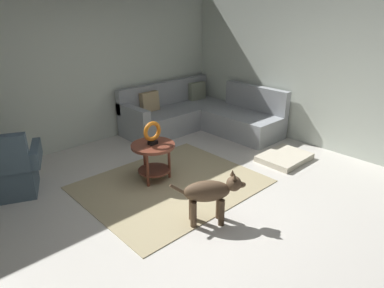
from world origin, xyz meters
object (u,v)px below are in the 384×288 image
armchair (9,172)px  side_table (153,153)px  sectional_couch (200,116)px  dog (211,193)px  dog_toy_ball (209,189)px  torus_sculpture (152,132)px  dog_bed_mat (284,157)px

armchair → side_table: bearing=-7.0°
sectional_couch → side_table: sectional_couch is taller
dog → dog_toy_ball: 0.72m
armchair → side_table: 1.85m
torus_sculpture → dog: 1.30m
armchair → dog_toy_ball: (1.89, -1.73, -0.27)m
sectional_couch → torus_sculpture: size_ratio=6.90×
armchair → sectional_couch: bearing=25.3°
side_table → sectional_couch: bearing=28.7°
dog → dog_toy_ball: bearing=170.7°
armchair → dog_bed_mat: size_ratio=1.22×
armchair → torus_sculpture: (1.59, -0.94, 0.39)m
sectional_couch → side_table: (-1.91, -1.05, 0.13)m
side_table → dog_toy_ball: 0.92m
dog_bed_mat → dog: bearing=-170.4°
side_table → dog: (-0.16, -1.24, -0.04)m
sectional_couch → dog_toy_ball: sectional_couch is taller
armchair → side_table: size_ratio=1.62×
side_table → armchair: bearing=149.4°
sectional_couch → side_table: bearing=-151.3°
sectional_couch → dog_bed_mat: bearing=-90.2°
side_table → dog_bed_mat: 2.14m
torus_sculpture → dog_toy_ball: size_ratio=3.02×
sectional_couch → dog_toy_ball: size_ratio=20.85×
dog → torus_sculpture: bearing=-151.4°
dog_bed_mat → torus_sculpture: bearing=154.9°
dog_bed_mat → armchair: bearing=152.3°
sectional_couch → dog_toy_ball: (-1.62, -1.84, -0.23)m
armchair → side_table: armchair is taller
torus_sculpture → dog_toy_ball: torus_sculpture is taller
armchair → torus_sculpture: bearing=-7.0°
sectional_couch → armchair: bearing=-178.3°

